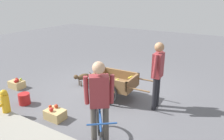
% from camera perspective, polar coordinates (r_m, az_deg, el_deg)
% --- Properties ---
extents(ground_plane, '(24.00, 24.00, 0.00)m').
position_cam_1_polar(ground_plane, '(6.21, -0.44, -6.24)').
color(ground_plane, '#56565B').
extents(fruit_cart, '(1.69, 0.97, 0.71)m').
position_cam_1_polar(fruit_cart, '(5.78, 0.69, -3.47)').
color(fruit_cart, brown).
rests_on(fruit_cart, ground).
extents(vendor_person, '(0.22, 0.58, 1.66)m').
position_cam_1_polar(vendor_person, '(5.18, 12.02, 0.02)').
color(vendor_person, black).
rests_on(vendor_person, ground).
extents(bicycle, '(1.08, 1.34, 0.85)m').
position_cam_1_polar(bicycle, '(3.96, -3.08, -16.37)').
color(bicycle, black).
rests_on(bicycle, ground).
extents(cyclist_person, '(0.43, 0.38, 1.63)m').
position_cam_1_polar(cyclist_person, '(3.77, -3.40, -7.27)').
color(cyclist_person, '#4C4742').
rests_on(cyclist_person, ground).
extents(dog, '(0.30, 0.65, 0.40)m').
position_cam_1_polar(dog, '(6.74, -7.88, -1.85)').
color(dog, '#4C3823').
rests_on(dog, ground).
extents(fire_hydrant, '(0.25, 0.25, 0.67)m').
position_cam_1_polar(fire_hydrant, '(5.52, -26.43, -7.92)').
color(fire_hydrant, gold).
rests_on(fire_hydrant, ground).
extents(plastic_bucket, '(0.29, 0.29, 0.29)m').
position_cam_1_polar(plastic_bucket, '(6.02, -22.22, -7.10)').
color(plastic_bucket, '#B21E1E').
rests_on(plastic_bucket, ground).
extents(apple_crate, '(0.44, 0.32, 0.31)m').
position_cam_1_polar(apple_crate, '(5.13, -14.85, -11.21)').
color(apple_crate, tan).
rests_on(apple_crate, ground).
extents(mixed_fruit_crate, '(0.44, 0.32, 0.32)m').
position_cam_1_polar(mixed_fruit_crate, '(7.14, -23.91, -3.39)').
color(mixed_fruit_crate, tan).
rests_on(mixed_fruit_crate, ground).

